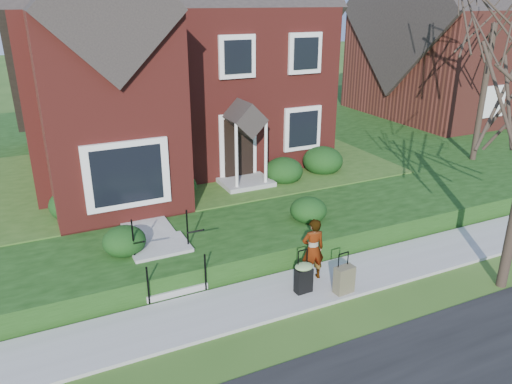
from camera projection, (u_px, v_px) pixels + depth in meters
ground at (295, 292)px, 11.38m from camera, size 120.00×120.00×0.00m
sidewalk at (295, 290)px, 11.37m from camera, size 60.00×1.60×0.08m
terrace at (252, 143)px, 22.05m from camera, size 44.00×20.00×0.60m
walkway at (134, 208)px, 14.36m from camera, size 1.20×6.00×0.06m
main_house at (159, 29)px, 17.49m from camera, size 10.40×10.20×9.40m
neighbour_house at (466, 20)px, 25.16m from camera, size 9.40×8.00×9.20m
front_steps at (165, 261)px, 11.76m from camera, size 1.40×2.02×1.50m
foundation_shrubs at (232, 182)px, 15.18m from camera, size 9.68×4.52×0.98m
woman at (313, 249)px, 11.54m from camera, size 0.60×0.43×1.52m
suitcase_black at (304, 276)px, 11.10m from camera, size 0.44×0.37×1.03m
suitcase_olive at (344, 279)px, 11.12m from camera, size 0.46×0.28×0.96m
tree_gap at (497, 9)px, 16.90m from camera, size 5.34×5.34×7.63m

